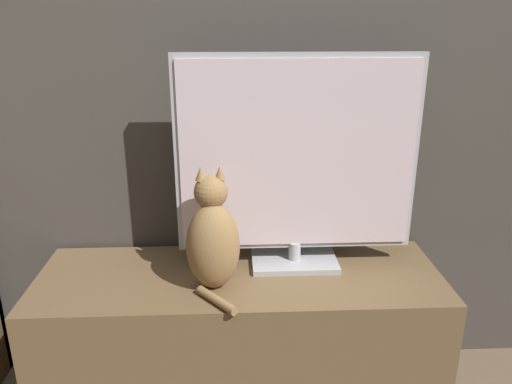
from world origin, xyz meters
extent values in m
cube|color=#47423D|center=(0.00, 1.22, 1.30)|extent=(4.80, 0.05, 2.60)
cube|color=brown|center=(0.00, 0.94, 0.27)|extent=(1.42, 0.48, 0.55)
cube|color=#B7B7BC|center=(0.20, 1.01, 0.56)|extent=(0.31, 0.19, 0.02)
cylinder|color=#B7B7BC|center=(0.20, 1.01, 0.60)|extent=(0.04, 0.04, 0.07)
cube|color=#B7B7BC|center=(0.20, 1.02, 0.96)|extent=(0.83, 0.02, 0.68)
cube|color=silver|center=(0.20, 1.00, 0.96)|extent=(0.80, 0.01, 0.65)
ellipsoid|color=#997547|center=(-0.09, 0.86, 0.69)|extent=(0.19, 0.17, 0.29)
ellipsoid|color=silver|center=(-0.09, 0.92, 0.68)|extent=(0.10, 0.06, 0.16)
sphere|color=#997547|center=(-0.09, 0.89, 0.87)|extent=(0.12, 0.12, 0.11)
cone|color=#997547|center=(-0.12, 0.89, 0.94)|extent=(0.04, 0.04, 0.04)
cone|color=#997547|center=(-0.06, 0.90, 0.94)|extent=(0.04, 0.04, 0.04)
cylinder|color=#997547|center=(-0.08, 0.75, 0.56)|extent=(0.14, 0.15, 0.03)
camera|label=1|loc=(-0.02, -0.62, 1.40)|focal=35.00mm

